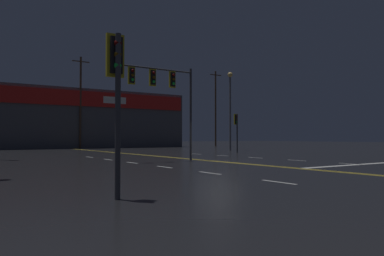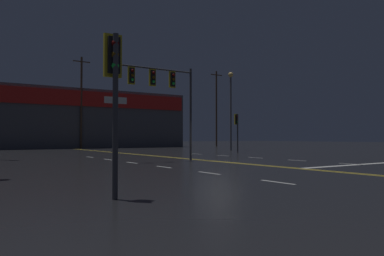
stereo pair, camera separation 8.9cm
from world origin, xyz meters
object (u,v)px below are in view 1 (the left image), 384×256
(traffic_signal_corner_northeast, at_px, (236,124))
(streetlight_near_left, at_px, (230,100))
(traffic_signal_median, at_px, (163,86))
(traffic_signal_corner_southwest, at_px, (116,77))

(traffic_signal_corner_northeast, xyz_separation_m, streetlight_near_left, (3.52, 5.16, 2.92))
(traffic_signal_median, bearing_deg, traffic_signal_corner_southwest, -123.59)
(traffic_signal_median, xyz_separation_m, streetlight_near_left, (15.47, 12.50, 1.11))
(traffic_signal_corner_southwest, distance_m, streetlight_near_left, 33.18)
(traffic_signal_corner_southwest, bearing_deg, streetlight_near_left, 46.00)
(streetlight_near_left, bearing_deg, traffic_signal_median, -141.07)
(traffic_signal_median, bearing_deg, streetlight_near_left, 38.93)
(traffic_signal_corner_northeast, distance_m, streetlight_near_left, 6.90)
(traffic_signal_corner_southwest, bearing_deg, traffic_signal_corner_northeast, 43.76)
(traffic_signal_corner_northeast, bearing_deg, traffic_signal_corner_southwest, -136.24)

